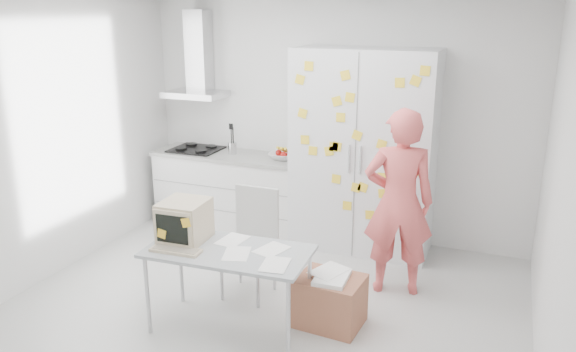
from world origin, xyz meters
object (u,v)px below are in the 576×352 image
at_px(person, 399,203).
at_px(chair, 252,235).
at_px(cardboard_box, 330,300).
at_px(desk, 200,234).

bearing_deg(person, chair, 7.02).
xyz_separation_m(person, chair, (-1.25, -0.52, -0.31)).
bearing_deg(cardboard_box, chair, 161.72).
distance_m(person, chair, 1.39).
bearing_deg(chair, desk, -103.91).
xyz_separation_m(person, cardboard_box, (-0.38, -0.81, -0.66)).
xyz_separation_m(chair, cardboard_box, (0.86, -0.28, -0.35)).
relative_size(person, chair, 1.75).
bearing_deg(person, cardboard_box, 48.74).
distance_m(person, cardboard_box, 1.11).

